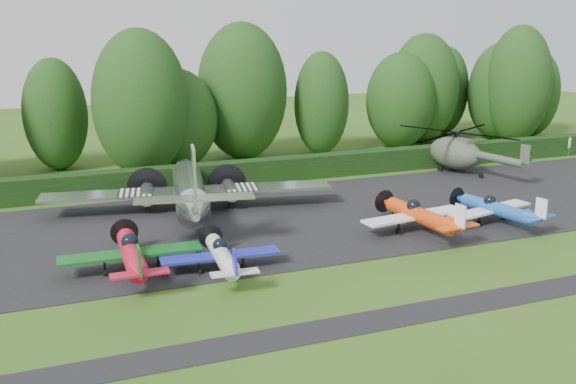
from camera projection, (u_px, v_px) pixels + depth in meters
name	position (u px, v px, depth m)	size (l,w,h in m)	color
ground	(364.00, 269.00, 36.14)	(160.00, 160.00, 0.00)	#2D5116
apron	(298.00, 219.00, 45.17)	(70.00, 18.00, 0.01)	black
taxiway_verge	(422.00, 313.00, 30.73)	(70.00, 2.00, 0.00)	black
hedgerow	(251.00, 183.00, 55.10)	(90.00, 1.60, 2.00)	black
transport_plane	(191.00, 191.00, 45.37)	(20.86, 16.00, 6.69)	silver
light_plane_red	(132.00, 253.00, 34.98)	(7.79, 8.19, 2.99)	red
light_plane_white	(222.00, 255.00, 35.19)	(6.65, 7.00, 2.56)	silver
light_plane_orange	(419.00, 215.00, 41.93)	(7.63, 8.02, 2.93)	#D9440C
light_plane_blue	(496.00, 209.00, 43.69)	(7.01, 7.37, 2.69)	#1C57AD
helicopter	(456.00, 150.00, 58.61)	(11.74, 13.74, 3.78)	#3A4535
sign_board	(555.00, 144.00, 65.44)	(3.42, 0.13, 1.92)	#3F3326
tree_0	(242.00, 92.00, 63.23)	(8.89, 8.89, 13.45)	black
tree_1	(177.00, 119.00, 59.52)	(7.46, 7.46, 9.31)	black
tree_2	(400.00, 101.00, 69.12)	(7.40, 7.40, 10.31)	black
tree_4	(141.00, 104.00, 56.07)	(8.43, 8.43, 12.98)	black
tree_5	(423.00, 89.00, 71.89)	(7.84, 7.84, 12.20)	black
tree_6	(534.00, 93.00, 76.29)	(5.93, 5.93, 10.30)	black
tree_7	(55.00, 115.00, 58.75)	(5.77, 5.77, 10.34)	black
tree_8	(518.00, 85.00, 71.67)	(7.27, 7.27, 13.10)	black
tree_9	(321.00, 104.00, 65.65)	(5.64, 5.64, 10.57)	black
tree_11	(500.00, 92.00, 73.91)	(7.22, 7.22, 11.14)	black
tree_12	(444.00, 91.00, 77.48)	(5.78, 5.78, 10.59)	black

